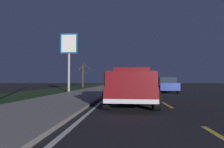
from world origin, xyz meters
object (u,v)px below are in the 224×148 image
Objects in this scene: sedan_tan at (128,84)px; gas_price_sign at (69,48)px; sedan_blue at (165,85)px; pickup_truck at (131,85)px; bare_tree_far at (83,75)px.

sedan_tan is 0.70× the size of gas_price_sign.
gas_price_sign reaches higher than sedan_blue.
sedan_blue is at bearing -19.47° from pickup_truck.
gas_price_sign reaches higher than pickup_truck.
gas_price_sign is (0.20, 10.12, 3.91)m from sedan_blue.
gas_price_sign is at bearing 88.86° from sedan_blue.
sedan_blue is at bearing -91.14° from gas_price_sign.
bare_tree_far is at bearing 38.91° from sedan_blue.
bare_tree_far is at bearing 6.81° from gas_price_sign.
pickup_truck is 1.21× the size of bare_tree_far.
sedan_tan is at bearing -38.22° from gas_price_sign.
gas_price_sign is (10.71, 6.41, 3.72)m from pickup_truck.
bare_tree_far is (25.20, 8.14, 1.28)m from pickup_truck.
sedan_blue is at bearing -141.09° from bare_tree_far.
sedan_blue and sedan_tan have the same top height.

